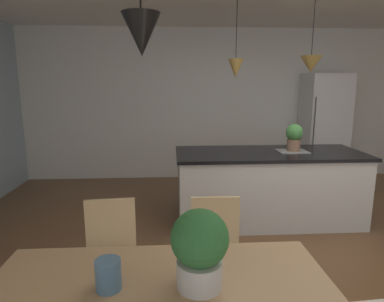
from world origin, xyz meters
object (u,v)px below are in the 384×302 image
potted_plant_on_island (294,136)px  vase_on_dining_table (108,275)px  refrigerator (323,128)px  chair_far_right (217,252)px  chair_far_left (110,255)px  kitchen_island (268,186)px  potted_plant_on_table (200,247)px  dining_table (160,300)px

potted_plant_on_island → vase_on_dining_table: (-1.83, -2.48, -0.28)m
refrigerator → chair_far_right: bearing=-124.6°
chair_far_left → potted_plant_on_island: 2.66m
kitchen_island → vase_on_dining_table: kitchen_island is taller
kitchen_island → vase_on_dining_table: (-1.53, -2.48, 0.35)m
potted_plant_on_table → kitchen_island: bearing=66.6°
chair_far_right → chair_far_left: size_ratio=1.00×
dining_table → chair_far_left: chair_far_left is taller
vase_on_dining_table → dining_table: bearing=-0.1°
dining_table → potted_plant_on_table: size_ratio=4.38×
dining_table → potted_plant_on_table: (0.20, -0.00, 0.29)m
chair_far_right → chair_far_left: 0.80m
dining_table → chair_far_left: 0.92m
dining_table → kitchen_island: (1.28, 2.48, -0.20)m
chair_far_right → refrigerator: refrigerator is taller
kitchen_island → chair_far_right: bearing=-117.7°
refrigerator → vase_on_dining_table: size_ratio=12.28×
dining_table → refrigerator: 5.06m
dining_table → chair_far_right: bearing=63.8°
dining_table → chair_far_left: bearing=116.4°
chair_far_left → kitchen_island: (1.68, 1.67, -0.01)m
potted_plant_on_table → vase_on_dining_table: potted_plant_on_table is taller
refrigerator → potted_plant_on_table: 4.95m
dining_table → potted_plant_on_island: size_ratio=5.09×
kitchen_island → potted_plant_on_table: size_ratio=5.73×
chair_far_left → potted_plant_on_table: size_ratio=2.15×
kitchen_island → potted_plant_on_table: (-1.08, -2.49, 0.49)m
chair_far_right → kitchen_island: (0.88, 1.67, -0.01)m
refrigerator → potted_plant_on_table: bearing=-121.2°
dining_table → vase_on_dining_table: bearing=179.9°
chair_far_right → chair_far_left: (-0.80, -0.00, 0.00)m
kitchen_island → potted_plant_on_table: 2.75m
chair_far_right → kitchen_island: bearing=62.3°
dining_table → kitchen_island: size_ratio=0.76×
vase_on_dining_table → potted_plant_on_table: bearing=-0.7°
kitchen_island → vase_on_dining_table: bearing=-121.6°
refrigerator → potted_plant_on_island: size_ratio=5.47×
refrigerator → kitchen_island: bearing=-130.3°
kitchen_island → potted_plant_on_island: bearing=0.0°
kitchen_island → refrigerator: bearing=49.7°
dining_table → potted_plant_on_island: (1.58, 2.48, 0.43)m
potted_plant_on_island → vase_on_dining_table: 3.09m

